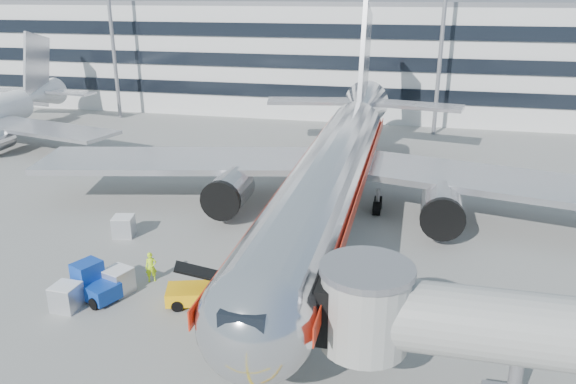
% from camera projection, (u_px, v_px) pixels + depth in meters
% --- Properties ---
extents(ground, '(180.00, 180.00, 0.00)m').
position_uv_depth(ground, '(304.00, 292.00, 33.35)').
color(ground, gray).
rests_on(ground, ground).
extents(lead_in_line, '(0.25, 70.00, 0.01)m').
position_uv_depth(lead_in_line, '(330.00, 227.00, 42.52)').
color(lead_in_line, yellow).
rests_on(lead_in_line, ground).
extents(main_jet, '(50.95, 48.70, 16.06)m').
position_uv_depth(main_jet, '(335.00, 167.00, 42.67)').
color(main_jet, silver).
rests_on(main_jet, ground).
extents(jet_bridge, '(17.80, 4.50, 7.00)m').
position_uv_depth(jet_bridge, '(567.00, 341.00, 22.13)').
color(jet_bridge, silver).
rests_on(jet_bridge, ground).
extents(terminal, '(150.00, 24.25, 15.60)m').
position_uv_depth(terminal, '(381.00, 55.00, 83.86)').
color(terminal, silver).
rests_on(terminal, ground).
extents(light_mast_west, '(2.40, 1.20, 25.45)m').
position_uv_depth(light_mast_west, '(109.00, 7.00, 74.24)').
color(light_mast_west, gray).
rests_on(light_mast_west, ground).
extents(light_mast_centre, '(2.40, 1.20, 25.45)m').
position_uv_depth(light_mast_centre, '(444.00, 9.00, 65.15)').
color(light_mast_centre, gray).
rests_on(light_mast_centre, ground).
extents(belt_loader, '(5.27, 3.14, 2.47)m').
position_uv_depth(belt_loader, '(210.00, 292.00, 32.04)').
color(belt_loader, '#FFB40A').
rests_on(belt_loader, ground).
extents(baggage_tug, '(3.28, 2.70, 2.15)m').
position_uv_depth(baggage_tug, '(93.00, 283.00, 32.48)').
color(baggage_tug, '#0E379E').
rests_on(baggage_tug, ground).
extents(cargo_container_left, '(1.46, 1.46, 1.49)m').
position_uv_depth(cargo_container_left, '(66.00, 297.00, 31.39)').
color(cargo_container_left, silver).
rests_on(cargo_container_left, ground).
extents(cargo_container_right, '(1.70, 1.70, 1.52)m').
position_uv_depth(cargo_container_right, '(124.00, 226.00, 40.78)').
color(cargo_container_right, silver).
rests_on(cargo_container_right, ground).
extents(cargo_container_front, '(1.81, 1.81, 1.52)m').
position_uv_depth(cargo_container_front, '(118.00, 281.00, 33.13)').
color(cargo_container_front, silver).
rests_on(cargo_container_front, ground).
extents(ramp_worker, '(0.83, 0.72, 1.90)m').
position_uv_depth(ramp_worker, '(151.00, 267.00, 34.35)').
color(ramp_worker, '#C7FD1A').
rests_on(ramp_worker, ground).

